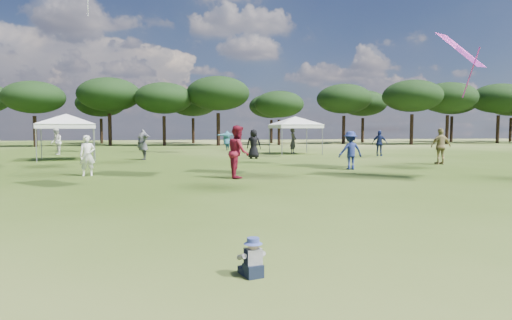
{
  "coord_description": "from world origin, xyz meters",
  "views": [
    {
      "loc": [
        -1.21,
        -2.85,
        1.76
      ],
      "look_at": [
        -0.12,
        3.04,
        1.33
      ],
      "focal_mm": 30.0,
      "sensor_mm": 36.0,
      "label": 1
    }
  ],
  "objects": [
    {
      "name": "tree_line",
      "position": [
        2.39,
        47.41,
        5.42
      ],
      "size": [
        108.78,
        17.63,
        7.77
      ],
      "color": "black",
      "rests_on": "ground"
    },
    {
      "name": "tent_left",
      "position": [
        -7.47,
        23.39,
        2.54
      ],
      "size": [
        6.15,
        6.15,
        2.96
      ],
      "rotation": [
        0.0,
        0.0,
        0.2
      ],
      "color": "gray",
      "rests_on": "ground"
    },
    {
      "name": "toddler",
      "position": [
        -0.34,
        2.09,
        0.21
      ],
      "size": [
        0.35,
        0.38,
        0.48
      ],
      "rotation": [
        0.0,
        0.0,
        0.26
      ],
      "color": "black",
      "rests_on": "ground"
    },
    {
      "name": "festival_crowd",
      "position": [
        -0.53,
        21.87,
        0.88
      ],
      "size": [
        27.45,
        21.94,
        1.91
      ],
      "color": "navy",
      "rests_on": "ground"
    },
    {
      "name": "tent_right",
      "position": [
        7.15,
        26.91,
        2.58
      ],
      "size": [
        6.34,
        6.34,
        3.0
      ],
      "rotation": [
        0.0,
        0.0,
        0.08
      ],
      "color": "gray",
      "rests_on": "ground"
    }
  ]
}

